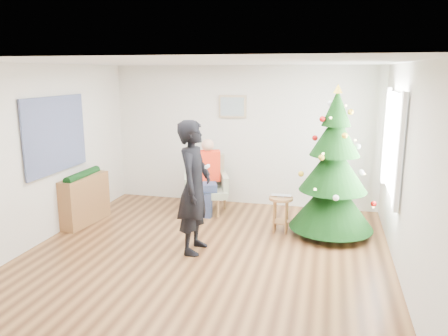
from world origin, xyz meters
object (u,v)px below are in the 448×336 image
(christmas_tree, at_px, (334,169))
(console, at_px, (84,200))
(standing_man, at_px, (194,187))
(armchair, at_px, (206,191))
(stool, at_px, (281,214))

(christmas_tree, xyz_separation_m, console, (-4.00, -0.43, -0.64))
(christmas_tree, bearing_deg, console, -173.89)
(console, bearing_deg, christmas_tree, 12.68)
(standing_man, bearing_deg, console, 73.27)
(armchair, height_order, standing_man, standing_man)
(christmas_tree, xyz_separation_m, stool, (-0.77, -0.06, -0.75))
(armchair, relative_size, standing_man, 0.54)
(console, bearing_deg, standing_man, -10.68)
(stool, xyz_separation_m, armchair, (-1.44, 0.74, 0.08))
(christmas_tree, relative_size, console, 2.31)
(stool, height_order, standing_man, standing_man)
(christmas_tree, height_order, stool, christmas_tree)
(stool, relative_size, console, 0.57)
(christmas_tree, xyz_separation_m, armchair, (-2.21, 0.68, -0.67))
(armchair, height_order, console, armchair)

